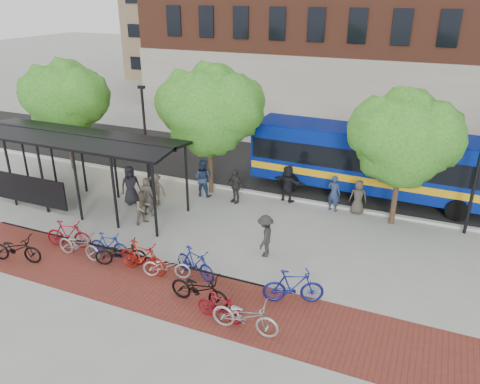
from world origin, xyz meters
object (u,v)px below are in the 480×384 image
at_px(bike_5, 142,257).
at_px(bike_11, 293,286).
at_px(pedestrian_0, 130,185).
at_px(pedestrian_7, 334,193).
at_px(bike_1, 69,234).
at_px(pedestrian_9, 265,236).
at_px(tree_a, 65,96).
at_px(pedestrian_2, 203,178).
at_px(pedestrian_6, 358,197).
at_px(tree_c, 406,136).
at_px(pedestrian_1, 147,197).
at_px(lamp_post_right, 477,173).
at_px(bike_6, 167,266).
at_px(bike_0, 16,249).
at_px(bike_3, 109,245).
at_px(lamp_post_left, 145,131).
at_px(bike_4, 121,253).
at_px(bike_2, 79,245).
at_px(pedestrian_4, 235,186).
at_px(pedestrian_3, 156,189).
at_px(pedestrian_5, 288,184).
at_px(bike_8, 199,289).
at_px(bus_shelter, 74,145).
at_px(bike_9, 220,307).
at_px(bike_10, 245,316).
at_px(tree_b, 211,107).
at_px(bus, 376,159).
at_px(pedestrian_8, 143,208).
at_px(bike_7, 195,263).

relative_size(bike_5, bike_11, 1.02).
xyz_separation_m(pedestrian_0, pedestrian_7, (9.22, 3.06, -0.07)).
bearing_deg(bike_1, pedestrian_9, -83.80).
bearing_deg(tree_a, pedestrian_2, -3.95).
bearing_deg(pedestrian_6, tree_c, 154.25).
height_order(bike_11, pedestrian_1, pedestrian_1).
bearing_deg(tree_a, lamp_post_right, 0.69).
xyz_separation_m(tree_a, bike_6, (10.91, -7.67, -3.77)).
distance_m(bike_0, pedestrian_0, 6.27).
height_order(bike_3, pedestrian_0, pedestrian_0).
bearing_deg(bike_6, lamp_post_left, 21.41).
relative_size(bike_3, bike_4, 0.84).
bearing_deg(bike_2, bike_5, -86.68).
distance_m(pedestrian_1, pedestrian_6, 9.70).
height_order(bike_6, bike_11, bike_11).
bearing_deg(pedestrian_4, pedestrian_3, -131.99).
distance_m(pedestrian_6, pedestrian_7, 1.11).
bearing_deg(pedestrian_5, bike_5, 85.14).
bearing_deg(bike_0, pedestrian_0, -21.36).
xyz_separation_m(tree_c, bike_8, (-5.26, -8.60, -3.49)).
bearing_deg(bike_4, bike_0, 86.34).
bearing_deg(bus_shelter, pedestrian_3, 22.14).
bearing_deg(pedestrian_9, bike_1, -76.99).
bearing_deg(bike_9, pedestrian_7, -5.74).
relative_size(bike_10, pedestrian_1, 1.15).
bearing_deg(pedestrian_4, bus_shelter, -134.49).
height_order(bus_shelter, bike_9, bus_shelter).
bearing_deg(bike_6, lamp_post_right, -67.33).
bearing_deg(bike_11, bike_3, 68.23).
height_order(tree_c, pedestrian_5, tree_c).
bearing_deg(tree_c, pedestrian_0, -166.84).
distance_m(pedestrian_4, pedestrian_7, 4.72).
distance_m(tree_b, bike_6, 8.86).
distance_m(bike_5, bike_9, 4.03).
bearing_deg(tree_c, pedestrian_6, 167.00).
xyz_separation_m(bike_6, pedestrian_4, (-0.36, 6.98, 0.40)).
bearing_deg(bus, bus_shelter, -150.39).
bearing_deg(pedestrian_8, bus_shelter, 109.27).
distance_m(tree_b, pedestrian_4, 3.98).
bearing_deg(bike_0, bike_1, -46.57).
bearing_deg(bus, pedestrian_0, -149.83).
xyz_separation_m(tree_c, pedestrian_2, (-9.26, -0.60, -3.09)).
relative_size(bus, bike_9, 7.65).
distance_m(lamp_post_left, bike_4, 9.11).
height_order(bus_shelter, tree_b, tree_b).
xyz_separation_m(lamp_post_left, pedestrian_2, (3.83, -0.85, -1.78)).
xyz_separation_m(bike_7, pedestrian_6, (4.43, 7.62, 0.26)).
bearing_deg(pedestrian_3, bike_7, -51.79).
bearing_deg(pedestrian_1, bike_5, 114.91).
xyz_separation_m(bike_3, bike_8, (4.68, -1.32, 0.08)).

